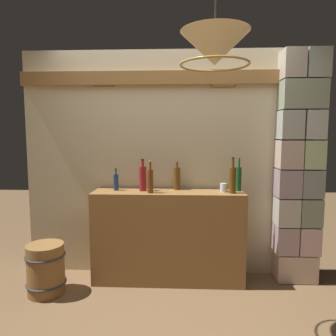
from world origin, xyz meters
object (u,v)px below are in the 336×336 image
liquor_bottle_whiskey (143,178)px  liquor_bottle_mezcal (233,179)px  liquor_bottle_port (150,181)px  pendant_lamp (215,49)px  liquor_bottle_vermouth (177,178)px  liquor_bottle_sherry (239,178)px  wooden_barrel (46,269)px  glass_tumbler_rocks (224,188)px  liquor_bottle_amaro (116,182)px

liquor_bottle_whiskey → liquor_bottle_mezcal: bearing=-5.8°
liquor_bottle_port → pendant_lamp: (0.54, -0.86, 1.04)m
liquor_bottle_vermouth → pendant_lamp: pendant_lamp is taller
liquor_bottle_vermouth → liquor_bottle_port: size_ratio=0.90×
liquor_bottle_vermouth → liquor_bottle_whiskey: bearing=-166.6°
liquor_bottle_mezcal → liquor_bottle_port: size_ratio=1.10×
liquor_bottle_sherry → liquor_bottle_port: 0.92m
liquor_bottle_mezcal → liquor_bottle_port: (-0.82, -0.02, -0.01)m
liquor_bottle_sherry → wooden_barrel: liquor_bottle_sherry is taller
liquor_bottle_port → wooden_barrel: size_ratio=0.67×
liquor_bottle_vermouth → wooden_barrel: size_ratio=0.60×
liquor_bottle_vermouth → liquor_bottle_port: liquor_bottle_port is taller
liquor_bottle_mezcal → glass_tumbler_rocks: 0.14m
liquor_bottle_port → liquor_bottle_sherry: bearing=9.4°
liquor_bottle_sherry → pendant_lamp: 1.49m
liquor_bottle_mezcal → liquor_bottle_vermouth: 0.58m
liquor_bottle_sherry → liquor_bottle_whiskey: (-0.99, -0.03, 0.00)m
liquor_bottle_vermouth → liquor_bottle_amaro: bearing=-174.1°
liquor_bottle_amaro → liquor_bottle_vermouth: 0.64m
liquor_bottle_mezcal → wooden_barrel: liquor_bottle_mezcal is taller
liquor_bottle_amaro → liquor_bottle_port: 0.40m
liquor_bottle_whiskey → glass_tumbler_rocks: bearing=-1.6°
liquor_bottle_mezcal → liquor_bottle_vermouth: size_ratio=1.22×
liquor_bottle_mezcal → liquor_bottle_port: liquor_bottle_mezcal is taller
pendant_lamp → liquor_bottle_whiskey: bearing=122.7°
liquor_bottle_amaro → glass_tumbler_rocks: 1.12m
liquor_bottle_amaro → liquor_bottle_port: (0.38, -0.13, 0.04)m
liquor_bottle_whiskey → liquor_bottle_port: liquor_bottle_whiskey is taller
liquor_bottle_vermouth → pendant_lamp: bearing=-75.6°
pendant_lamp → wooden_barrel: (-1.53, 0.62, -1.87)m
pendant_lamp → liquor_bottle_port: bearing=122.0°
liquor_bottle_port → wooden_barrel: (-0.99, -0.24, -0.83)m
liquor_bottle_mezcal → glass_tumbler_rocks: bearing=138.9°
liquor_bottle_whiskey → liquor_bottle_port: bearing=-52.1°
liquor_bottle_amaro → glass_tumbler_rocks: size_ratio=2.62×
liquor_bottle_sherry → liquor_bottle_mezcal: bearing=-123.4°
liquor_bottle_amaro → glass_tumbler_rocks: bearing=-2.1°
liquor_bottle_mezcal → liquor_bottle_whiskey: size_ratio=1.08×
liquor_bottle_port → pendant_lamp: size_ratio=0.67×
liquor_bottle_sherry → wooden_barrel: 2.11m
liquor_bottle_amaro → liquor_bottle_sherry: (1.28, 0.02, 0.04)m
liquor_bottle_sherry → liquor_bottle_port: size_ratio=1.06×
liquor_bottle_sherry → glass_tumbler_rocks: liquor_bottle_sherry is taller
liquor_bottle_mezcal → liquor_bottle_sherry: bearing=56.6°
liquor_bottle_whiskey → glass_tumbler_rocks: liquor_bottle_whiskey is taller
liquor_bottle_mezcal → glass_tumbler_rocks: liquor_bottle_mezcal is taller
liquor_bottle_vermouth → liquor_bottle_whiskey: size_ratio=0.89×
wooden_barrel → liquor_bottle_whiskey: bearing=21.7°
liquor_bottle_whiskey → pendant_lamp: pendant_lamp is taller
liquor_bottle_mezcal → wooden_barrel: 2.02m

